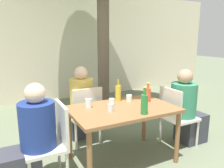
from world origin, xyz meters
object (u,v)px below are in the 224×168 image
Objects in this scene: dining_table_front at (123,114)px; person_seated_1 at (187,110)px; drinking_glass_0 at (89,103)px; oil_cruet_1 at (118,92)px; green_bottle_2 at (144,104)px; patio_chair_2 at (85,113)px; soda_bottle_0 at (148,94)px; person_seated_0 at (30,142)px; drinking_glass_1 at (112,102)px; drinking_glass_3 at (129,98)px; patio_chair_0 at (53,139)px; person_seated_2 at (80,107)px; patio_chair_1 at (175,114)px; drinking_glass_2 at (111,108)px.

person_seated_1 is at bearing -0.00° from dining_table_front.
oil_cruet_1 is at bearing 13.25° from drinking_glass_0.
green_bottle_2 is (0.00, -0.62, 0.01)m from oil_cruet_1.
person_seated_1 reaches higher than patio_chair_2.
person_seated_1 reaches higher than soda_bottle_0.
person_seated_0 is at bearing -165.31° from drinking_glass_0.
drinking_glass_3 is at bearing 7.27° from drinking_glass_1.
drinking_glass_0 is (0.74, 0.19, 0.27)m from person_seated_0.
soda_bottle_0 is at bearing 93.59° from patio_chair_0.
drinking_glass_1 is at bearing 105.03° from person_seated_2.
patio_chair_0 is 10.46× the size of drinking_glass_1.
soda_bottle_0 is 0.84m from drinking_glass_0.
soda_bottle_0 is at bearing -33.04° from oil_cruet_1.
patio_chair_0 is at bearing 180.00° from dining_table_front.
person_seated_1 is at bearing -90.00° from patio_chair_1.
oil_cruet_1 is (-1.02, 0.31, 0.33)m from person_seated_1.
patio_chair_1 is at bearing 21.66° from green_bottle_2.
person_seated_0 is 0.96m from drinking_glass_2.
patio_chair_1 is 1.33m from patio_chair_2.
drinking_glass_0 is (-0.84, 0.11, -0.04)m from soda_bottle_0.
patio_chair_0 is at bearing -162.74° from oil_cruet_1.
patio_chair_2 is at bearing 110.78° from green_bottle_2.
drinking_glass_1 is (0.32, -0.03, -0.02)m from drinking_glass_0.
patio_chair_0 and patio_chair_2 have the same top height.
dining_table_front is at bearing 90.00° from person_seated_1.
patio_chair_0 is 0.91m from patio_chair_2.
patio_chair_2 is 0.97m from soda_bottle_0.
patio_chair_1 reaches higher than drinking_glass_1.
oil_cruet_1 is at bearing 122.36° from person_seated_2.
person_seated_0 is 12.60× the size of drinking_glass_3.
person_seated_0 reaches higher than drinking_glass_3.
patio_chair_0 is 3.39× the size of soda_bottle_0.
patio_chair_0 is at bearing -159.03° from drinking_glass_0.
green_bottle_2 is at bearing -102.42° from drinking_glass_3.
drinking_glass_3 is (0.42, 0.26, -0.00)m from drinking_glass_2.
drinking_glass_3 is (0.60, 0.01, -0.01)m from drinking_glass_0.
person_seated_2 is at bearing 57.46° from person_seated_1.
patio_chair_2 reaches higher than drinking_glass_1.
soda_bottle_0 reaches higher than patio_chair_2.
patio_chair_2 is (-1.16, 0.65, 0.00)m from patio_chair_1.
person_seated_1 is 1.65m from person_seated_2.
dining_table_front is at bearing 16.22° from drinking_glass_2.
person_seated_2 is 12.95× the size of drinking_glass_3.
drinking_glass_2 is at bearing 86.34° from person_seated_0.
person_seated_1 is 12.67× the size of drinking_glass_3.
person_seated_0 reaches higher than soda_bottle_0.
patio_chair_2 is 10.46× the size of drinking_glass_1.
dining_table_front is at bearing 90.00° from patio_chair_0.
drinking_glass_1 is (0.82, 0.17, 0.27)m from patio_chair_0.
oil_cruet_1 reaches higher than drinking_glass_1.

